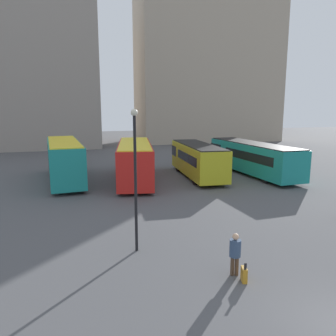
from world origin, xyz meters
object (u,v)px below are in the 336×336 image
(bus_2, at_px, (197,159))
(bus_3, at_px, (252,157))
(bus_0, at_px, (64,159))
(lamp_post_0, at_px, (135,170))
(bus_1, at_px, (135,160))
(suitcase, at_px, (244,274))
(traveler, at_px, (235,251))

(bus_2, height_order, bus_3, bus_2)
(bus_0, bearing_deg, lamp_post_0, -172.30)
(bus_1, bearing_deg, suitcase, -167.52)
(bus_2, xyz_separation_m, lamp_post_0, (-7.83, -13.55, 1.91))
(traveler, bearing_deg, lamp_post_0, 61.71)
(bus_1, bearing_deg, bus_3, -80.29)
(bus_1, relative_size, lamp_post_0, 1.78)
(bus_1, height_order, traveler, bus_1)
(bus_2, height_order, suitcase, bus_2)
(bus_0, distance_m, bus_3, 16.41)
(bus_2, bearing_deg, bus_0, 86.63)
(bus_3, bearing_deg, bus_2, 85.42)
(bus_3, distance_m, traveler, 19.24)
(bus_0, height_order, lamp_post_0, lamp_post_0)
(bus_2, distance_m, traveler, 17.23)
(bus_1, xyz_separation_m, suitcase, (0.84, -16.89, -1.45))
(bus_3, distance_m, lamp_post_0, 18.83)
(bus_0, distance_m, bus_2, 11.19)
(bus_2, xyz_separation_m, bus_3, (5.24, -0.13, 0.01))
(bus_1, height_order, bus_3, bus_1)
(traveler, bearing_deg, bus_1, 18.82)
(bus_3, xyz_separation_m, traveler, (-10.04, -16.40, -0.63))
(bus_3, relative_size, lamp_post_0, 2.00)
(bus_1, bearing_deg, lamp_post_0, 179.89)
(bus_0, relative_size, lamp_post_0, 1.77)
(bus_2, bearing_deg, bus_1, 95.18)
(bus_0, distance_m, suitcase, 19.55)
(bus_0, bearing_deg, bus_3, -99.91)
(bus_0, xyz_separation_m, suitcase, (6.42, -18.40, -1.53))
(bus_0, distance_m, lamp_post_0, 15.36)
(bus_3, relative_size, traveler, 7.48)
(suitcase, bearing_deg, bus_0, 35.49)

